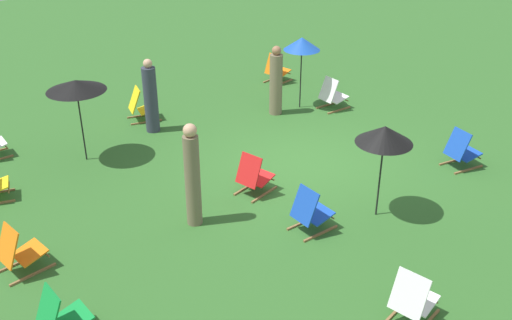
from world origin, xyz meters
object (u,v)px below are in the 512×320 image
Objects in this scene: umbrella_1 at (76,86)px; deckchair_9 at (19,252)px; umbrella_2 at (385,135)px; deckchair_11 at (461,151)px; deckchair_4 at (254,176)px; deckchair_7 at (61,318)px; deckchair_6 at (311,212)px; person_0 at (151,98)px; person_2 at (276,82)px; deckchair_3 at (277,70)px; deckchair_10 at (332,95)px; umbrella_0 at (302,44)px; person_1 at (192,176)px; deckchair_1 at (141,106)px; deckchair_2 at (413,299)px.

deckchair_9 is at bearing 145.12° from umbrella_1.
deckchair_11 is at bearing -82.83° from umbrella_2.
deckchair_11 is at bearing -126.57° from deckchair_4.
umbrella_1 reaches higher than deckchair_7.
umbrella_2 reaches higher than deckchair_11.
deckchair_6 is 0.48× the size of person_0.
person_2 reaches higher than deckchair_9.
deckchair_6 is 1.80m from umbrella_2.
deckchair_3 is 1.02× the size of deckchair_11.
umbrella_1 is 1.03× the size of person_2.
deckchair_10 is (4.10, -8.29, 0.00)m from deckchair_7.
umbrella_0 is 5.85m from person_1.
umbrella_2 is at bearing -159.81° from deckchair_4.
person_0 is 0.92× the size of person_1.
deckchair_1 is at bearing -53.53° from deckchair_9.
umbrella_0 is (-1.55, -3.69, 1.30)m from deckchair_1.
deckchair_4 is 4.61m from deckchair_7.
deckchair_7 is 8.40m from deckchair_11.
umbrella_0 reaches higher than person_0.
deckchair_1 is at bearing 67.26° from umbrella_0.
deckchair_11 is (0.05, -4.04, 0.00)m from deckchair_6.
umbrella_1 is 3.60m from person_1.
umbrella_0 is at bearing 47.04° from deckchair_10.
umbrella_2 is (-1.95, -5.71, 1.22)m from deckchair_9.
umbrella_2 is at bearing 105.05° from deckchair_11.
deckchair_11 is at bearing -94.17° from deckchair_7.
person_1 is at bearing 60.14° from umbrella_2.
deckchair_1 and deckchair_10 have the same top height.
person_2 is (-0.78, -3.00, -0.00)m from person_0.
person_2 reaches higher than deckchair_1.
deckchair_3 is 0.49× the size of person_2.
umbrella_0 is (7.03, -3.59, 1.30)m from deckchair_2.
umbrella_0 reaches higher than deckchair_7.
umbrella_0 is at bearing -100.72° from deckchair_1.
deckchair_2 is 1.02× the size of deckchair_10.
deckchair_10 is at bearing -28.40° from person_1.
person_1 is at bearing -67.97° from deckchair_7.
deckchair_11 is at bearing -131.68° from deckchair_1.
deckchair_3 is 6.26m from deckchair_4.
deckchair_10 is 0.48× the size of umbrella_2.
umbrella_2 reaches higher than deckchair_7.
person_0 is at bearing -11.09° from deckchair_4.
person_1 reaches higher than deckchair_4.
deckchair_2 is 2.54m from deckchair_6.
deckchair_3 is 7.27m from umbrella_2.
deckchair_3 is 10.56m from deckchair_7.
person_1 is at bearing -2.45° from person_2.
deckchair_10 is at bearing -47.25° from deckchair_6.
deckchair_1 is 0.98× the size of deckchair_4.
umbrella_0 reaches higher than deckchair_1.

